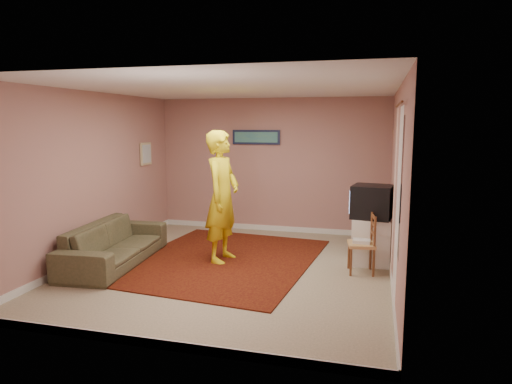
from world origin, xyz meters
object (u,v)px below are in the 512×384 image
(chair_a, at_px, (373,218))
(tv_cabinet, at_px, (371,241))
(sofa, at_px, (115,244))
(chair_b, at_px, (362,237))
(person, at_px, (222,197))
(crt_tv, at_px, (372,202))

(chair_a, bearing_deg, tv_cabinet, -109.65)
(tv_cabinet, distance_m, sofa, 3.88)
(tv_cabinet, bearing_deg, sofa, -165.11)
(tv_cabinet, bearing_deg, chair_a, 88.38)
(chair_b, xyz_separation_m, person, (-2.09, 0.04, 0.49))
(tv_cabinet, relative_size, person, 0.35)
(tv_cabinet, xyz_separation_m, crt_tv, (-0.01, 0.00, 0.60))
(tv_cabinet, xyz_separation_m, person, (-2.22, -0.43, 0.65))
(chair_a, bearing_deg, person, -167.88)
(chair_a, height_order, sofa, chair_a)
(sofa, bearing_deg, chair_b, -86.78)
(crt_tv, bearing_deg, tv_cabinet, 0.00)
(tv_cabinet, relative_size, crt_tv, 1.09)
(person, bearing_deg, crt_tv, -73.44)
(chair_b, relative_size, person, 0.23)
(chair_a, height_order, person, person)
(tv_cabinet, xyz_separation_m, chair_a, (0.02, 0.87, 0.18))
(chair_a, distance_m, person, 2.64)
(tv_cabinet, relative_size, sofa, 0.33)
(sofa, bearing_deg, chair_a, -68.69)
(crt_tv, relative_size, sofa, 0.30)
(sofa, height_order, person, person)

